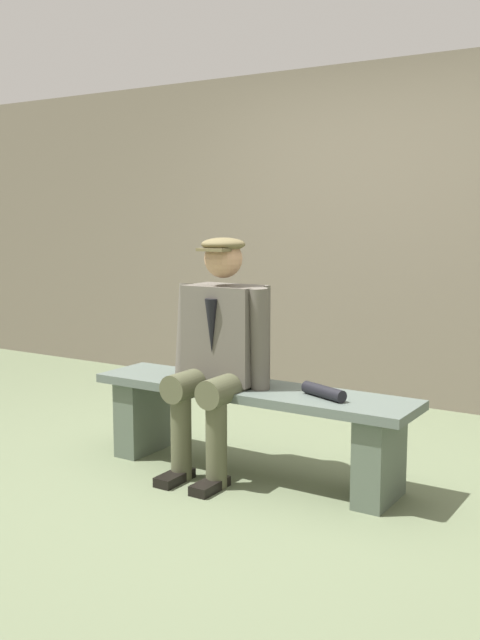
% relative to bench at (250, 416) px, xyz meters
% --- Properties ---
extents(ground_plane, '(30.00, 30.00, 0.00)m').
position_rel_bench_xyz_m(ground_plane, '(0.00, 0.00, -0.32)').
color(ground_plane, '#616D4E').
extents(bench, '(1.81, 0.41, 0.48)m').
position_rel_bench_xyz_m(bench, '(0.00, 0.00, 0.00)').
color(bench, '#546058').
rests_on(bench, ground).
extents(seated_man, '(0.58, 0.57, 1.27)m').
position_rel_bench_xyz_m(seated_man, '(0.15, 0.06, 0.37)').
color(seated_man, '#59534A').
rests_on(seated_man, ground).
extents(rolled_magazine, '(0.27, 0.16, 0.06)m').
position_rel_bench_xyz_m(rolled_magazine, '(-0.44, 0.02, 0.19)').
color(rolled_magazine, black).
rests_on(rolled_magazine, bench).
extents(stadium_wall, '(12.00, 0.24, 2.49)m').
position_rel_bench_xyz_m(stadium_wall, '(0.00, -1.99, 0.92)').
color(stadium_wall, '#6E6454').
rests_on(stadium_wall, ground).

